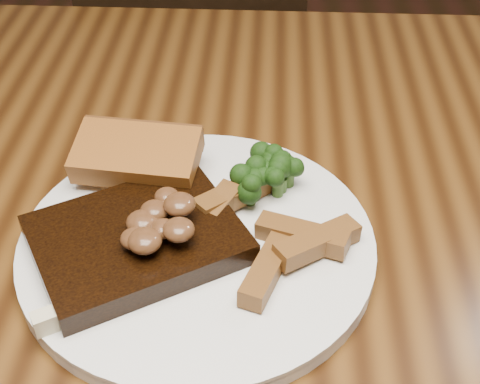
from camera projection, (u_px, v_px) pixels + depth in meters
The scene contains 9 objects.
dining_table at pixel (229, 292), 0.67m from camera, with size 1.60×0.90×0.75m.
chair_far at pixel (187, 101), 1.34m from camera, with size 0.49×0.49×0.82m.
plate at pixel (198, 246), 0.58m from camera, with size 0.31×0.31×0.01m, color white.
steak at pixel (137, 241), 0.56m from camera, with size 0.17×0.13×0.02m, color black.
steak_bone at pixel (125, 295), 0.52m from camera, with size 0.14×0.01×0.02m, color beige.
mushroom_pile at pixel (146, 214), 0.55m from camera, with size 0.08×0.08×0.03m, color #542F1A, non-canonical shape.
garlic_bread at pixel (139, 172), 0.63m from camera, with size 0.11×0.06×0.02m, color #94481A.
potato_wedges at pixel (266, 231), 0.57m from camera, with size 0.10×0.10×0.02m, color brown, non-canonical shape.
broccoli_cluster at pixel (270, 181), 0.61m from camera, with size 0.06×0.06×0.04m, color #17350C, non-canonical shape.
Camera 1 is at (0.03, -0.45, 1.17)m, focal length 50.00 mm.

